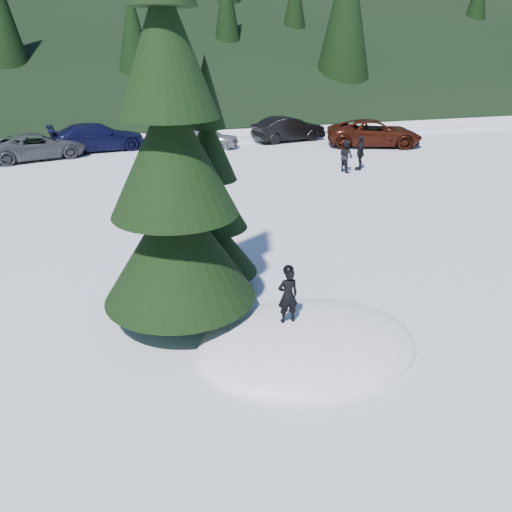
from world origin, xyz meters
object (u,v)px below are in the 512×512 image
object	(u,v)px
adult_0	(346,156)
car_6	(374,133)
child_skier	(288,296)
car_3	(98,137)
car_4	(207,137)
car_5	(289,129)
spruce_tall	(173,169)
spruce_short	(210,205)
adult_1	(360,153)
car_2	(38,146)

from	to	relation	value
adult_0	car_6	distance (m)	7.11
child_skier	car_3	xyz separation A→B (m)	(-3.12, 21.80, -0.29)
car_4	car_5	world-z (taller)	car_5
child_skier	car_4	bearing A→B (deg)	-97.53
car_3	car_4	size ratio (longest dim) A/B	1.46
spruce_tall	spruce_short	xyz separation A→B (m)	(1.00, 1.40, -1.22)
car_4	car_5	size ratio (longest dim) A/B	0.79
car_4	car_5	xyz separation A→B (m)	(5.29, 0.67, 0.13)
adult_1	spruce_tall	bearing A→B (deg)	-7.12
child_skier	car_4	world-z (taller)	child_skier
spruce_tall	child_skier	bearing A→B (deg)	-39.79
adult_0	car_3	distance (m)	14.11
car_2	adult_1	bearing A→B (deg)	-132.69
adult_1	car_6	distance (m)	6.42
adult_1	car_6	bearing A→B (deg)	179.51
adult_1	car_3	distance (m)	14.65
car_4	car_5	distance (m)	5.33
spruce_tall	child_skier	size ratio (longest dim) A/B	7.56
spruce_short	car_2	xyz separation A→B (m)	(-5.35, 17.45, -1.44)
car_4	car_5	bearing A→B (deg)	-60.14
car_3	car_5	distance (m)	11.33
car_2	spruce_short	bearing A→B (deg)	-179.57
car_5	car_4	bearing A→B (deg)	87.17
child_skier	car_3	size ratio (longest dim) A/B	0.22
spruce_tall	car_3	world-z (taller)	spruce_tall
adult_1	car_3	bearing A→B (deg)	-91.19
adult_0	spruce_tall	bearing A→B (deg)	127.02
car_6	car_3	bearing A→B (deg)	97.35
car_2	car_3	world-z (taller)	car_3
spruce_short	car_2	world-z (taller)	spruce_short
car_2	car_5	bearing A→B (deg)	-102.61
car_5	car_6	distance (m)	5.22
child_skier	car_6	world-z (taller)	child_skier
spruce_tall	adult_0	bearing A→B (deg)	49.59
car_5	car_6	bearing A→B (deg)	-136.15
spruce_short	car_5	bearing A→B (deg)	63.89
spruce_tall	car_2	bearing A→B (deg)	103.00
car_4	adult_0	bearing A→B (deg)	-125.27
car_4	car_6	world-z (taller)	car_6
car_4	spruce_short	bearing A→B (deg)	-169.32
car_4	car_6	size ratio (longest dim) A/B	0.66
spruce_short	adult_0	world-z (taller)	spruce_short
spruce_short	car_5	distance (m)	20.61
car_3	car_6	distance (m)	15.92
adult_0	car_3	bearing A→B (deg)	38.35
spruce_short	car_5	size ratio (longest dim) A/B	1.19
child_skier	adult_1	size ratio (longest dim) A/B	0.70
child_skier	spruce_tall	bearing A→B (deg)	-39.31
spruce_short	child_skier	size ratio (longest dim) A/B	4.72
adult_0	car_5	bearing A→B (deg)	-15.09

